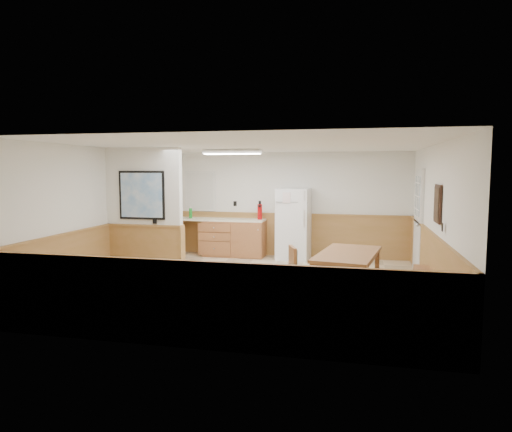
% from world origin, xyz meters
% --- Properties ---
extents(ground, '(6.00, 6.00, 0.00)m').
position_xyz_m(ground, '(0.00, 0.00, 0.00)').
color(ground, beige).
rests_on(ground, ground).
extents(ceiling, '(6.00, 6.00, 0.02)m').
position_xyz_m(ceiling, '(0.00, 0.00, 2.50)').
color(ceiling, white).
rests_on(ceiling, back_wall).
extents(back_wall, '(6.00, 0.02, 2.50)m').
position_xyz_m(back_wall, '(0.00, 3.00, 1.25)').
color(back_wall, white).
rests_on(back_wall, ground).
extents(right_wall, '(0.02, 6.00, 2.50)m').
position_xyz_m(right_wall, '(3.00, 0.00, 1.25)').
color(right_wall, white).
rests_on(right_wall, ground).
extents(left_wall, '(0.02, 6.00, 2.50)m').
position_xyz_m(left_wall, '(-3.00, 0.00, 1.25)').
color(left_wall, white).
rests_on(left_wall, ground).
extents(wainscot_back, '(6.00, 0.04, 1.00)m').
position_xyz_m(wainscot_back, '(0.00, 2.98, 0.50)').
color(wainscot_back, '#AB7844').
rests_on(wainscot_back, ground).
extents(wainscot_right, '(0.04, 6.00, 1.00)m').
position_xyz_m(wainscot_right, '(2.98, 0.00, 0.50)').
color(wainscot_right, '#AB7844').
rests_on(wainscot_right, ground).
extents(wainscot_left, '(0.04, 6.00, 1.00)m').
position_xyz_m(wainscot_left, '(-2.98, 0.00, 0.50)').
color(wainscot_left, '#AB7844').
rests_on(wainscot_left, ground).
extents(partition_wall, '(1.50, 0.20, 2.50)m').
position_xyz_m(partition_wall, '(-2.25, 0.19, 1.23)').
color(partition_wall, white).
rests_on(partition_wall, ground).
extents(kitchen_counter, '(2.20, 0.61, 1.00)m').
position_xyz_m(kitchen_counter, '(-1.21, 2.68, 0.46)').
color(kitchen_counter, '#9A6336').
rests_on(kitchen_counter, ground).
extents(exterior_door, '(0.07, 1.02, 2.15)m').
position_xyz_m(exterior_door, '(2.96, 1.90, 1.05)').
color(exterior_door, silver).
rests_on(exterior_door, ground).
extents(kitchen_window, '(0.80, 0.04, 1.00)m').
position_xyz_m(kitchen_window, '(-2.10, 2.98, 1.55)').
color(kitchen_window, silver).
rests_on(kitchen_window, back_wall).
extents(wall_painting, '(0.04, 0.50, 0.60)m').
position_xyz_m(wall_painting, '(2.97, -0.30, 1.55)').
color(wall_painting, black).
rests_on(wall_painting, right_wall).
extents(fluorescent_fixture, '(1.20, 0.30, 0.09)m').
position_xyz_m(fluorescent_fixture, '(-0.80, 1.30, 2.45)').
color(fluorescent_fixture, silver).
rests_on(fluorescent_fixture, ceiling).
extents(refrigerator, '(0.77, 0.74, 1.65)m').
position_xyz_m(refrigerator, '(0.31, 2.63, 0.83)').
color(refrigerator, white).
rests_on(refrigerator, ground).
extents(dining_table, '(1.13, 1.84, 0.75)m').
position_xyz_m(dining_table, '(1.61, -0.45, 0.66)').
color(dining_table, '#A3683C').
rests_on(dining_table, ground).
extents(dining_bench, '(0.53, 1.58, 0.45)m').
position_xyz_m(dining_bench, '(2.79, -0.44, 0.34)').
color(dining_bench, '#A3683C').
rests_on(dining_bench, ground).
extents(dining_chair, '(0.67, 0.56, 0.85)m').
position_xyz_m(dining_chair, '(0.83, -0.62, 0.50)').
color(dining_chair, '#A3683C').
rests_on(dining_chair, ground).
extents(fire_extinguisher, '(0.12, 0.12, 0.45)m').
position_xyz_m(fire_extinguisher, '(-0.52, 2.72, 1.10)').
color(fire_extinguisher, '#B1090C').
rests_on(fire_extinguisher, kitchen_counter).
extents(soap_bottle, '(0.08, 0.08, 0.24)m').
position_xyz_m(soap_bottle, '(-2.24, 2.66, 1.02)').
color(soap_bottle, '#198C27').
rests_on(soap_bottle, kitchen_counter).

